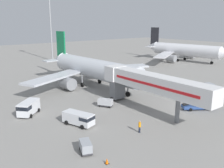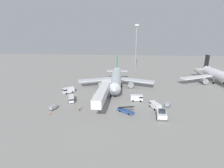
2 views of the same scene
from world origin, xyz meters
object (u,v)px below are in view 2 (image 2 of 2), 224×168
object	(u,v)px
jet_bridge	(104,91)
service_van_mid_center	(71,99)
airplane_at_gate	(116,79)
safety_cone_alpha	(50,113)
airplane_background	(221,76)
baggage_cart_far_center	(53,107)
service_van_far_right	(155,105)
pushback_tug	(162,114)
ground_crew_worker_foreground	(79,108)
apron_light_mast	(136,40)
service_van_rear_left	(68,90)
belt_loader_truck	(126,110)
baggage_cart_far_left	(168,104)
baggage_cart_outer_left	(95,96)
service_van_near_center	(137,98)

from	to	relation	value
jet_bridge	service_van_mid_center	bearing A→B (deg)	169.04
airplane_at_gate	safety_cone_alpha	world-z (taller)	airplane_at_gate
airplane_background	safety_cone_alpha	bearing A→B (deg)	-150.53
service_van_mid_center	baggage_cart_far_center	xyz separation A→B (m)	(-3.83, -7.53, -0.33)
safety_cone_alpha	airplane_background	size ratio (longest dim) A/B	0.02
service_van_mid_center	service_van_far_right	xyz separation A→B (m)	(30.05, -3.45, 0.03)
pushback_tug	service_van_far_right	world-z (taller)	pushback_tug
airplane_at_gate	ground_crew_worker_foreground	bearing A→B (deg)	-111.40
jet_bridge	pushback_tug	bearing A→B (deg)	-22.75
jet_bridge	ground_crew_worker_foreground	size ratio (longest dim) A/B	12.75
airplane_at_gate	baggage_cart_far_center	size ratio (longest dim) A/B	14.23
airplane_background	apron_light_mast	xyz separation A→B (m)	(-40.26, 33.26, 16.05)
service_van_rear_left	apron_light_mast	world-z (taller)	apron_light_mast
belt_loader_truck	baggage_cart_far_left	size ratio (longest dim) A/B	2.08
baggage_cart_far_center	safety_cone_alpha	bearing A→B (deg)	-82.89
ground_crew_worker_foreground	safety_cone_alpha	xyz separation A→B (m)	(-8.56, -3.35, -0.63)
service_van_rear_left	service_van_far_right	bearing A→B (deg)	-20.07
service_van_mid_center	apron_light_mast	distance (m)	69.70
baggage_cart_outer_left	baggage_cart_far_left	size ratio (longest dim) A/B	1.06
belt_loader_truck	service_van_far_right	xyz separation A→B (m)	(9.78, 4.23, 0.40)
belt_loader_truck	baggage_cart_far_left	distance (m)	15.78
baggage_cart_outer_left	apron_light_mast	xyz separation A→B (m)	(17.88, 57.46, 19.56)
baggage_cart_outer_left	baggage_cart_far_center	bearing A→B (deg)	-136.05
airplane_at_gate	airplane_background	bearing A→B (deg)	10.88
airplane_at_gate	baggage_cart_far_left	distance (m)	28.12
jet_bridge	ground_crew_worker_foreground	distance (m)	9.97
service_van_far_right	airplane_at_gate	bearing A→B (deg)	123.46
safety_cone_alpha	service_van_rear_left	bearing A→B (deg)	92.62
airplane_at_gate	service_van_mid_center	xyz separation A→B (m)	(-15.49, -18.59, -3.14)
service_van_near_center	belt_loader_truck	bearing A→B (deg)	-111.60
pushback_tug	ground_crew_worker_foreground	distance (m)	26.01
ground_crew_worker_foreground	airplane_background	bearing A→B (deg)	30.51
service_van_mid_center	baggage_cart_outer_left	size ratio (longest dim) A/B	1.82
pushback_tug	baggage_cart_outer_left	xyz separation A→B (m)	(-22.73, 14.40, -0.44)
airplane_at_gate	pushback_tug	xyz separation A→B (m)	(15.58, -28.80, -3.02)
belt_loader_truck	service_van_mid_center	distance (m)	21.68
airplane_at_gate	baggage_cart_far_center	distance (m)	32.67
service_van_rear_left	safety_cone_alpha	bearing A→B (deg)	-87.38
baggage_cart_outer_left	safety_cone_alpha	size ratio (longest dim) A/B	4.38
jet_bridge	belt_loader_truck	world-z (taller)	jet_bridge
service_van_rear_left	baggage_cart_far_center	bearing A→B (deg)	-88.34
baggage_cart_far_left	airplane_background	size ratio (longest dim) A/B	0.07
baggage_cart_outer_left	service_van_rear_left	bearing A→B (deg)	158.76
service_van_mid_center	apron_light_mast	world-z (taller)	apron_light_mast
jet_bridge	belt_loader_truck	size ratio (longest dim) A/B	4.03
service_van_mid_center	airplane_at_gate	bearing A→B (deg)	50.19
baggage_cart_far_left	service_van_rear_left	bearing A→B (deg)	164.79
service_van_mid_center	baggage_cart_far_center	size ratio (longest dim) A/B	2.02
apron_light_mast	service_van_far_right	bearing A→B (deg)	-86.62
jet_bridge	baggage_cart_far_center	world-z (taller)	jet_bridge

